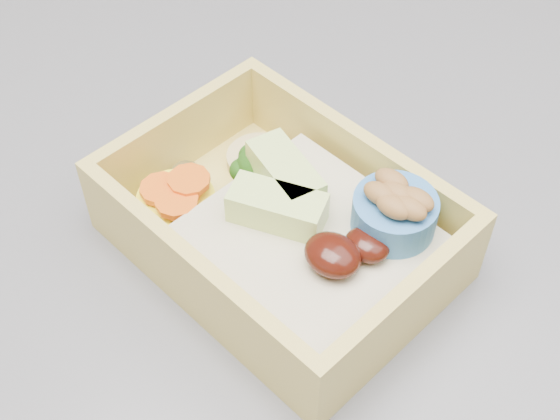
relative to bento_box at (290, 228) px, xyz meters
The scene contains 1 object.
bento_box is the anchor object (origin of this frame).
Camera 1 is at (0.18, -0.40, 1.25)m, focal length 50.00 mm.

